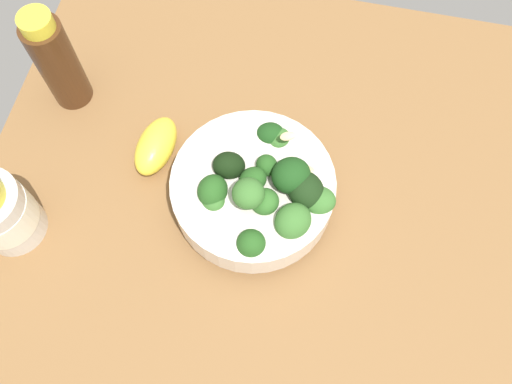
% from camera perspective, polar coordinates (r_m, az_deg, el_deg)
% --- Properties ---
extents(ground_plane, '(0.67, 0.67, 0.05)m').
position_cam_1_polar(ground_plane, '(0.69, -0.28, -1.75)').
color(ground_plane, brown).
extents(bowl_of_broccoli, '(0.19, 0.19, 0.09)m').
position_cam_1_polar(bowl_of_broccoli, '(0.62, 0.30, -0.06)').
color(bowl_of_broccoli, silver).
rests_on(bowl_of_broccoli, ground_plane).
extents(lemon_wedge, '(0.09, 0.05, 0.04)m').
position_cam_1_polar(lemon_wedge, '(0.68, -10.29, 4.70)').
color(lemon_wedge, yellow).
rests_on(lemon_wedge, ground_plane).
extents(bottle_tall, '(0.05, 0.05, 0.15)m').
position_cam_1_polar(bottle_tall, '(0.72, -19.87, 12.59)').
color(bottle_tall, '#472814').
rests_on(bottle_tall, ground_plane).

